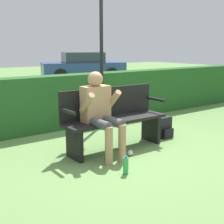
{
  "coord_description": "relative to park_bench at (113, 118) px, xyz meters",
  "views": [
    {
      "loc": [
        -2.83,
        -3.76,
        1.6
      ],
      "look_at": [
        -0.15,
        -0.1,
        0.64
      ],
      "focal_mm": 50.0,
      "sensor_mm": 36.0,
      "label": 1
    }
  ],
  "objects": [
    {
      "name": "hedge_back",
      "position": [
        0.0,
        1.66,
        0.02
      ],
      "size": [
        12.0,
        0.44,
        1.05
      ],
      "color": "#235623",
      "rests_on": "ground"
    },
    {
      "name": "signpost",
      "position": [
        0.67,
        1.3,
        1.19
      ],
      "size": [
        0.42,
        0.09,
        2.96
      ],
      "color": "black",
      "rests_on": "ground"
    },
    {
      "name": "water_bottle",
      "position": [
        -0.48,
        -0.91,
        -0.39
      ],
      "size": [
        0.07,
        0.07,
        0.24
      ],
      "color": "green",
      "rests_on": "ground"
    },
    {
      "name": "parked_car",
      "position": [
        4.86,
        9.0,
        0.13
      ],
      "size": [
        4.14,
        2.8,
        1.32
      ],
      "rotation": [
        0.0,
        0.0,
        -0.33
      ],
      "color": "#2D4784",
      "rests_on": "ground"
    },
    {
      "name": "backpack",
      "position": [
        1.1,
        0.0,
        -0.33
      ],
      "size": [
        0.29,
        0.3,
        0.37
      ],
      "color": "black",
      "rests_on": "ground"
    },
    {
      "name": "person_seated",
      "position": [
        -0.35,
        -0.14,
        0.2
      ],
      "size": [
        0.55,
        0.66,
        1.24
      ],
      "color": "tan",
      "rests_on": "ground"
    },
    {
      "name": "ground_plane",
      "position": [
        0.0,
        -0.07,
        -0.5
      ],
      "size": [
        40.0,
        40.0,
        0.0
      ],
      "primitive_type": "plane",
      "color": "#668E4C"
    },
    {
      "name": "litter_crumple",
      "position": [
        0.0,
        -0.42,
        -0.46
      ],
      "size": [
        0.08,
        0.08,
        0.08
      ],
      "color": "silver",
      "rests_on": "ground"
    },
    {
      "name": "park_bench",
      "position": [
        0.0,
        0.0,
        0.0
      ],
      "size": [
        1.73,
        0.45,
        0.97
      ],
      "color": "black",
      "rests_on": "ground"
    }
  ]
}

